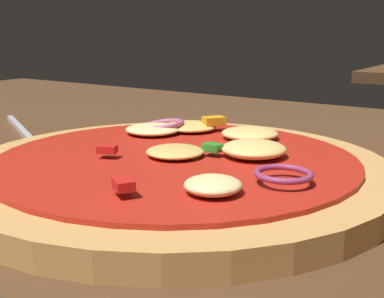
{
  "coord_description": "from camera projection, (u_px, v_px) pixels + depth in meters",
  "views": [
    {
      "loc": [
        0.18,
        -0.24,
        0.13
      ],
      "look_at": [
        -0.02,
        0.05,
        0.05
      ],
      "focal_mm": 47.44,
      "sensor_mm": 36.0,
      "label": 1
    }
  ],
  "objects": [
    {
      "name": "pizza",
      "position": [
        178.0,
        168.0,
        0.35
      ],
      "size": [
        0.29,
        0.29,
        0.03
      ],
      "color": "tan",
      "rests_on": "dining_table"
    },
    {
      "name": "dining_table",
      "position": [
        168.0,
        219.0,
        0.32
      ],
      "size": [
        1.43,
        0.89,
        0.03
      ],
      "color": "#4C301C",
      "rests_on": "ground"
    },
    {
      "name": "fork",
      "position": [
        25.0,
        134.0,
        0.5
      ],
      "size": [
        0.17,
        0.1,
        0.0
      ],
      "color": "silver",
      "rests_on": "dining_table"
    }
  ]
}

